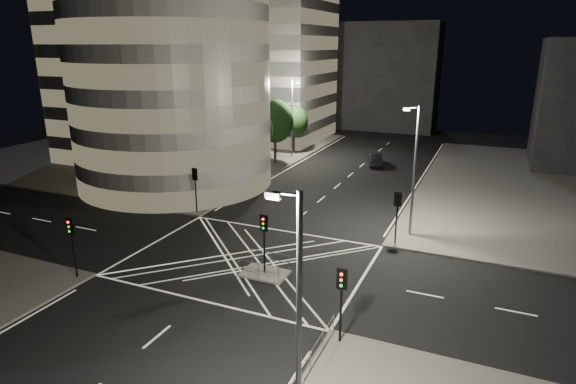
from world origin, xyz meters
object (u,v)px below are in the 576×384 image
at_px(traffic_signal_nr, 341,292).
at_px(central_island, 265,273).
at_px(traffic_signal_fr, 397,208).
at_px(traffic_signal_nl, 72,236).
at_px(sedan, 375,160).
at_px(street_lamp_right_far, 414,167).
at_px(street_lamp_left_far, 292,116).
at_px(street_lamp_right_near, 297,322).
at_px(traffic_signal_island, 264,233).
at_px(street_lamp_left_near, 219,141).
at_px(traffic_signal_fl, 195,182).

bearing_deg(traffic_signal_nr, central_island, 142.07).
bearing_deg(traffic_signal_fr, traffic_signal_nl, -142.31).
bearing_deg(sedan, traffic_signal_nr, 84.20).
bearing_deg(sedan, street_lamp_right_far, 93.29).
distance_m(street_lamp_left_far, street_lamp_right_near, 47.88).
bearing_deg(traffic_signal_nl, street_lamp_left_far, 90.99).
height_order(traffic_signal_island, street_lamp_left_near, street_lamp_left_near).
bearing_deg(traffic_signal_island, sedan, 90.89).
distance_m(traffic_signal_nl, street_lamp_left_near, 18.99).
relative_size(traffic_signal_nl, street_lamp_left_near, 0.40).
bearing_deg(traffic_signal_island, street_lamp_left_near, 130.27).
bearing_deg(traffic_signal_nr, traffic_signal_fl, 142.31).
xyz_separation_m(traffic_signal_nr, street_lamp_right_far, (0.64, 15.80, 2.63)).
bearing_deg(traffic_signal_nr, street_lamp_left_near, 134.13).
relative_size(traffic_signal_nr, street_lamp_right_near, 0.40).
xyz_separation_m(traffic_signal_nl, traffic_signal_island, (10.80, 5.30, 0.00)).
distance_m(traffic_signal_fr, traffic_signal_nr, 13.60).
height_order(traffic_signal_nl, street_lamp_left_near, street_lamp_left_near).
height_order(traffic_signal_fr, street_lamp_right_near, street_lamp_right_near).
xyz_separation_m(traffic_signal_fr, street_lamp_right_near, (0.64, -20.80, 2.63)).
bearing_deg(traffic_signal_nl, street_lamp_right_far, 40.91).
distance_m(traffic_signal_nr, street_lamp_right_far, 16.03).
relative_size(traffic_signal_nl, street_lamp_right_far, 0.40).
bearing_deg(street_lamp_left_far, traffic_signal_nl, -89.01).
distance_m(traffic_signal_fr, street_lamp_left_far, 29.63).
height_order(central_island, street_lamp_left_near, street_lamp_left_near).
relative_size(central_island, street_lamp_right_far, 0.30).
bearing_deg(traffic_signal_fr, traffic_signal_nr, -90.00).
relative_size(traffic_signal_nl, traffic_signal_fr, 1.00).
xyz_separation_m(traffic_signal_fl, street_lamp_left_near, (-0.64, 5.20, 2.63)).
bearing_deg(street_lamp_right_near, street_lamp_left_far, 113.21).
xyz_separation_m(central_island, traffic_signal_island, (0.00, 0.00, 2.84)).
height_order(traffic_signal_fl, sedan, traffic_signal_fl).
height_order(street_lamp_right_far, street_lamp_right_near, same).
height_order(traffic_signal_fr, traffic_signal_nr, same).
bearing_deg(traffic_signal_nl, traffic_signal_island, 26.14).
height_order(traffic_signal_nl, street_lamp_right_far, street_lamp_right_far).
distance_m(traffic_signal_fl, street_lamp_right_near, 27.79).
relative_size(traffic_signal_fl, street_lamp_right_near, 0.40).
relative_size(traffic_signal_nr, street_lamp_left_near, 0.40).
bearing_deg(traffic_signal_island, traffic_signal_fr, 50.67).
height_order(central_island, traffic_signal_fr, traffic_signal_fr).
relative_size(street_lamp_left_far, street_lamp_right_far, 1.00).
relative_size(traffic_signal_island, sedan, 0.91).
distance_m(traffic_signal_island, sedan, 32.25).
bearing_deg(sedan, traffic_signal_fl, 49.83).
distance_m(central_island, street_lamp_left_far, 33.95).
bearing_deg(central_island, street_lamp_left_near, 130.27).
distance_m(traffic_signal_nr, street_lamp_right_near, 7.69).
bearing_deg(street_lamp_left_near, traffic_signal_nl, -88.06).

